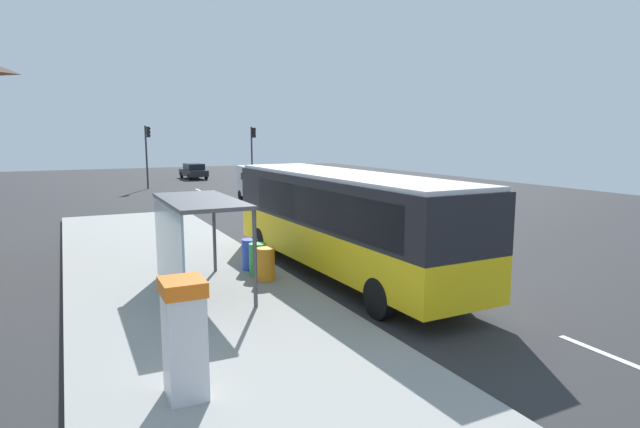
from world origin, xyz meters
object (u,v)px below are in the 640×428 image
at_px(sedan_near, 194,171).
at_px(bus_shelter, 189,222).
at_px(recycling_bin_orange, 266,264).
at_px(recycling_bin_blue, 250,254).
at_px(traffic_light_far_side, 147,147).
at_px(bus, 342,218).
at_px(ticket_machine, 184,337).
at_px(recycling_bin_green, 258,259).
at_px(traffic_light_near_side, 253,147).
at_px(white_van, 264,182).

bearing_deg(sedan_near, bus_shelter, -102.72).
relative_size(recycling_bin_orange, recycling_bin_blue, 1.00).
bearing_deg(bus_shelter, traffic_light_far_side, 83.83).
xyz_separation_m(sedan_near, traffic_light_far_side, (-5.40, -8.00, 2.57)).
xyz_separation_m(recycling_bin_orange, bus_shelter, (-2.21, -0.24, 1.44)).
relative_size(sedan_near, recycling_bin_orange, 4.71).
relative_size(bus, recycling_bin_orange, 11.66).
relative_size(ticket_machine, recycling_bin_green, 2.04).
bearing_deg(traffic_light_near_side, recycling_bin_orange, -108.16).
distance_m(bus, bus_shelter, 4.71).
height_order(recycling_bin_green, bus_shelter, bus_shelter).
distance_m(recycling_bin_blue, traffic_light_far_side, 29.11).
bearing_deg(bus, bus_shelter, -176.88).
height_order(white_van, traffic_light_far_side, traffic_light_far_side).
xyz_separation_m(white_van, recycling_bin_blue, (-6.40, -16.40, -0.69)).
xyz_separation_m(recycling_bin_green, bus_shelter, (-2.21, -0.94, 1.44)).
xyz_separation_m(ticket_machine, recycling_bin_orange, (3.52, 5.89, -0.52)).
bearing_deg(sedan_near, bus, -95.98).
height_order(traffic_light_near_side, bus_shelter, traffic_light_near_side).
distance_m(sedan_near, recycling_bin_orange, 38.92).
bearing_deg(bus, recycling_bin_orange, -179.70).
distance_m(traffic_light_near_side, traffic_light_far_side, 8.64).
relative_size(bus, ticket_machine, 5.71).
bearing_deg(sedan_near, recycling_bin_blue, -99.98).
bearing_deg(sedan_near, traffic_light_far_side, -124.03).
bearing_deg(traffic_light_near_side, bus_shelter, -111.78).
distance_m(recycling_bin_blue, traffic_light_near_side, 29.91).
bearing_deg(recycling_bin_orange, ticket_machine, -120.85).
distance_m(ticket_machine, bus_shelter, 5.87).
height_order(white_van, traffic_light_near_side, traffic_light_near_side).
bearing_deg(sedan_near, ticket_machine, -102.76).
height_order(recycling_bin_green, traffic_light_near_side, traffic_light_near_side).
height_order(sedan_near, recycling_bin_blue, sedan_near).
bearing_deg(white_van, sedan_near, 89.71).
bearing_deg(recycling_bin_green, bus, -15.44).
bearing_deg(ticket_machine, sedan_near, 77.24).
height_order(recycling_bin_orange, recycling_bin_green, same).
distance_m(ticket_machine, recycling_bin_blue, 8.11).
xyz_separation_m(white_van, ticket_machine, (-9.92, -23.69, -0.17)).
bearing_deg(recycling_bin_orange, bus_shelter, -173.74).
xyz_separation_m(white_van, traffic_light_far_side, (-5.30, 12.57, 2.01)).
bearing_deg(sedan_near, recycling_bin_orange, -99.62).
bearing_deg(sedan_near, white_van, -90.29).
bearing_deg(white_van, ticket_machine, -112.72).
bearing_deg(bus_shelter, sedan_near, 77.28).
distance_m(white_van, recycling_bin_green, 18.27).
height_order(white_van, bus_shelter, bus_shelter).
bearing_deg(recycling_bin_blue, traffic_light_near_side, 71.00).
relative_size(bus, bus_shelter, 2.77).
distance_m(recycling_bin_green, traffic_light_far_side, 29.81).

